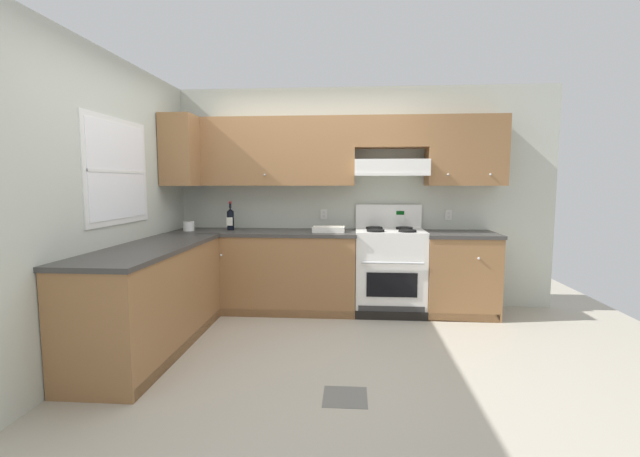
{
  "coord_description": "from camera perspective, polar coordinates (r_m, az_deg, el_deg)",
  "views": [
    {
      "loc": [
        0.49,
        -3.53,
        1.45
      ],
      "look_at": [
        0.17,
        0.7,
        1.0
      ],
      "focal_mm": 24.17,
      "sensor_mm": 36.0,
      "label": 1
    }
  ],
  "objects": [
    {
      "name": "floor_accent_tile",
      "position": [
        3.15,
        3.35,
        -21.34
      ],
      "size": [
        0.3,
        0.3,
        0.01
      ],
      "primitive_type": "cube",
      "color": "slate",
      "rests_on": "ground_plane"
    },
    {
      "name": "wall_left",
      "position": [
        4.3,
        -24.66,
        4.08
      ],
      "size": [
        0.47,
        4.0,
        2.55
      ],
      "color": "beige",
      "rests_on": "ground_plane"
    },
    {
      "name": "wine_bottle",
      "position": [
        5.05,
        -11.77,
        1.29
      ],
      "size": [
        0.08,
        0.08,
        0.33
      ],
      "color": "black",
      "rests_on": "counter_back_run"
    },
    {
      "name": "paper_towel_roll",
      "position": [
        5.1,
        -16.99,
        0.31
      ],
      "size": [
        0.12,
        0.12,
        0.11
      ],
      "color": "white",
      "rests_on": "counter_back_run"
    },
    {
      "name": "stove",
      "position": [
        4.9,
        9.2,
        -5.46
      ],
      "size": [
        0.76,
        0.62,
        1.2
      ],
      "color": "white",
      "rests_on": "ground_plane"
    },
    {
      "name": "bowl",
      "position": [
        4.76,
        1.15,
        -0.22
      ],
      "size": [
        0.35,
        0.2,
        0.06
      ],
      "color": "white",
      "rests_on": "counter_back_run"
    },
    {
      "name": "counter_left_run",
      "position": [
        4.06,
        -21.35,
        -8.62
      ],
      "size": [
        0.63,
        1.91,
        0.91
      ],
      "color": "olive",
      "rests_on": "ground_plane"
    },
    {
      "name": "counter_back_run",
      "position": [
        4.9,
        -0.5,
        -5.72
      ],
      "size": [
        3.6,
        0.65,
        0.91
      ],
      "color": "olive",
      "rests_on": "ground_plane"
    },
    {
      "name": "wall_back",
      "position": [
        5.06,
        3.34,
        6.37
      ],
      "size": [
        4.68,
        0.57,
        2.55
      ],
      "color": "beige",
      "rests_on": "ground_plane"
    },
    {
      "name": "ground_plane",
      "position": [
        3.85,
        -3.41,
        -16.08
      ],
      "size": [
        7.04,
        7.04,
        0.0
      ],
      "primitive_type": "plane",
      "color": "#B2AA99"
    }
  ]
}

